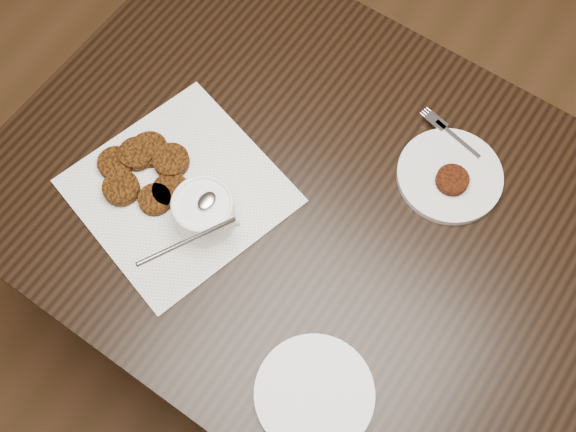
% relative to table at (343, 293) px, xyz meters
% --- Properties ---
extents(floor, '(4.00, 4.00, 0.00)m').
position_rel_table_xyz_m(floor, '(-0.05, -0.09, -0.38)').
color(floor, '#56341D').
rests_on(floor, ground).
extents(table, '(1.30, 0.84, 0.75)m').
position_rel_table_xyz_m(table, '(0.00, 0.00, 0.00)').
color(table, black).
rests_on(table, floor).
extents(napkin, '(0.40, 0.40, 0.00)m').
position_rel_table_xyz_m(napkin, '(-0.30, -0.12, 0.38)').
color(napkin, white).
rests_on(napkin, table).
extents(sauce_ramekin, '(0.18, 0.18, 0.14)m').
position_rel_table_xyz_m(sauce_ramekin, '(-0.22, -0.14, 0.45)').
color(sauce_ramekin, white).
rests_on(sauce_ramekin, napkin).
extents(patty_cluster, '(0.26, 0.26, 0.02)m').
position_rel_table_xyz_m(patty_cluster, '(-0.37, -0.13, 0.39)').
color(patty_cluster, brown).
rests_on(patty_cluster, napkin).
extents(plate_with_patty, '(0.22, 0.22, 0.03)m').
position_rel_table_xyz_m(plate_with_patty, '(0.08, 0.18, 0.39)').
color(plate_with_patty, silver).
rests_on(plate_with_patty, table).
extents(plate_empty, '(0.20, 0.20, 0.01)m').
position_rel_table_xyz_m(plate_empty, '(0.10, -0.28, 0.38)').
color(plate_empty, silver).
rests_on(plate_empty, table).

